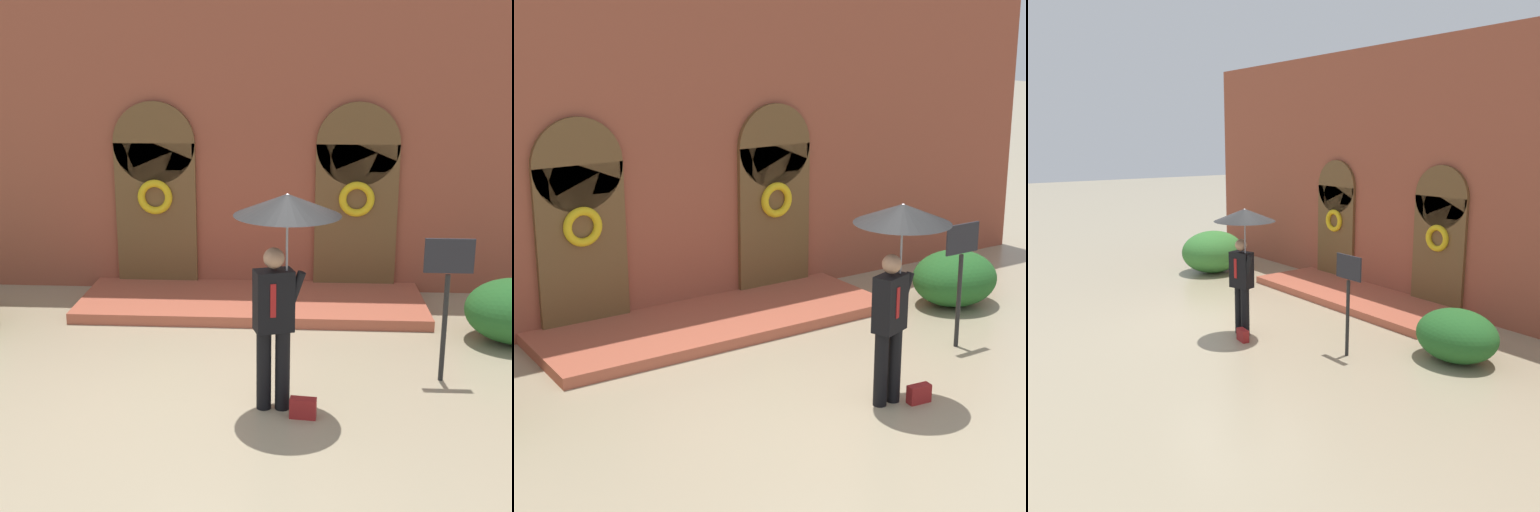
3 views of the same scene
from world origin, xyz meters
The scene contains 7 objects.
ground_plane centered at (0.00, 0.00, 0.00)m, with size 80.00×80.00×0.00m, color tan.
building_facade centered at (0.00, 4.15, 2.68)m, with size 14.00×2.30×5.60m.
person_with_umbrella centered at (0.54, -0.22, 1.91)m, with size 1.10×1.10×2.36m.
handbag centered at (0.77, -0.42, 0.11)m, with size 0.28×0.12×0.22m, color maroon.
sign_post centered at (2.39, 0.61, 1.16)m, with size 0.56×0.06×1.72m.
shrub_left centered at (-4.27, 1.87, 0.56)m, with size 1.53×1.70×1.13m, color #387A33.
shrub_right centered at (3.62, 1.89, 0.43)m, with size 1.38×1.19×0.86m, color #235B23.
Camera 3 is at (9.00, -5.64, 3.59)m, focal length 40.00 mm.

